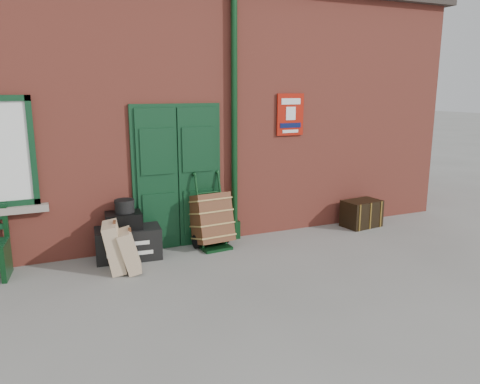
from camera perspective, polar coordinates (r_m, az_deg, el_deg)
ground at (r=6.47m, az=-1.03°, el=-10.05°), size 80.00×80.00×0.00m
station_building at (r=9.30m, az=-9.59°, el=10.37°), size 10.30×4.30×4.36m
houdini_trunk at (r=7.19m, az=-13.47°, el=-6.05°), size 0.99×0.61×0.47m
strongbox at (r=7.08m, az=-14.01°, el=-3.38°), size 0.55×0.42×0.24m
hatbox at (r=7.06m, az=-13.89°, el=-1.65°), size 0.31×0.31×0.19m
suitcase_back at (r=6.69m, az=-15.05°, el=-6.50°), size 0.38×0.53×0.70m
suitcase_front at (r=6.64m, az=-13.35°, el=-6.99°), size 0.38×0.48×0.61m
porter_trolley at (r=7.44m, az=-3.48°, el=-3.34°), size 0.61×0.66×1.17m
dark_trunk at (r=8.86m, az=14.59°, el=-2.54°), size 0.72×0.52×0.49m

